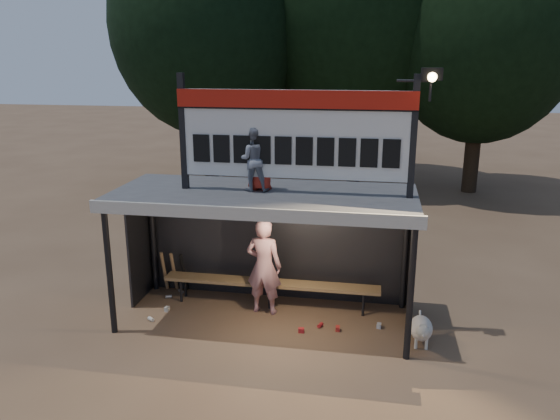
# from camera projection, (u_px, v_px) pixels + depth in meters

# --- Properties ---
(ground) EXTENTS (80.00, 80.00, 0.00)m
(ground) POSITION_uv_depth(u_px,v_px,m) (265.00, 319.00, 9.64)
(ground) COLOR brown
(ground) RESTS_ON ground
(player) EXTENTS (0.68, 0.49, 1.76)m
(player) POSITION_uv_depth(u_px,v_px,m) (264.00, 266.00, 9.67)
(player) COLOR silver
(player) RESTS_ON ground
(child_a) EXTENTS (0.57, 0.48, 1.06)m
(child_a) POSITION_uv_depth(u_px,v_px,m) (253.00, 159.00, 8.92)
(child_a) COLOR gray
(child_a) RESTS_ON dugout_shelter
(child_b) EXTENTS (0.62, 0.49, 1.10)m
(child_b) POSITION_uv_depth(u_px,v_px,m) (260.00, 157.00, 8.97)
(child_b) COLOR #A22519
(child_b) RESTS_ON dugout_shelter
(dugout_shelter) EXTENTS (5.10, 2.08, 2.32)m
(dugout_shelter) POSITION_uv_depth(u_px,v_px,m) (267.00, 215.00, 9.37)
(dugout_shelter) COLOR #414144
(dugout_shelter) RESTS_ON ground
(scoreboard_assembly) EXTENTS (4.10, 0.27, 1.99)m
(scoreboard_assembly) POSITION_uv_depth(u_px,v_px,m) (298.00, 131.00, 8.63)
(scoreboard_assembly) COLOR black
(scoreboard_assembly) RESTS_ON dugout_shelter
(bench) EXTENTS (4.00, 0.35, 0.48)m
(bench) POSITION_uv_depth(u_px,v_px,m) (271.00, 284.00, 10.04)
(bench) COLOR olive
(bench) RESTS_ON ground
(tree_left) EXTENTS (6.46, 6.46, 9.27)m
(tree_left) POSITION_uv_depth(u_px,v_px,m) (207.00, 24.00, 18.29)
(tree_left) COLOR #2E2014
(tree_left) RESTS_ON ground
(tree_mid) EXTENTS (7.22, 7.22, 10.36)m
(tree_mid) POSITION_uv_depth(u_px,v_px,m) (359.00, 5.00, 18.70)
(tree_mid) COLOR #321E16
(tree_mid) RESTS_ON ground
(tree_right) EXTENTS (6.08, 6.08, 8.72)m
(tree_right) POSITION_uv_depth(u_px,v_px,m) (484.00, 33.00, 17.34)
(tree_right) COLOR #312215
(tree_right) RESTS_ON ground
(dog) EXTENTS (0.36, 0.81, 0.49)m
(dog) POSITION_uv_depth(u_px,v_px,m) (421.00, 329.00, 8.71)
(dog) COLOR silver
(dog) RESTS_ON ground
(bats) EXTENTS (0.47, 0.33, 0.84)m
(bats) POSITION_uv_depth(u_px,v_px,m) (174.00, 271.00, 10.63)
(bats) COLOR #977046
(bats) RESTS_ON ground
(litter) EXTENTS (4.09, 1.35, 0.08)m
(litter) POSITION_uv_depth(u_px,v_px,m) (249.00, 315.00, 9.69)
(litter) COLOR red
(litter) RESTS_ON ground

